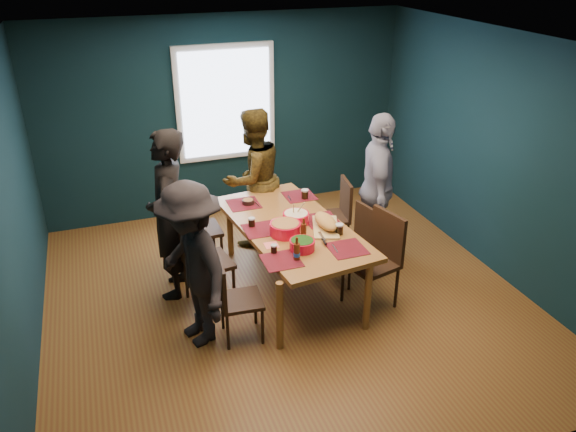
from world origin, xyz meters
The scene contains 26 objects.
room centered at (0.00, 0.27, 1.37)m, with size 5.01×5.01×2.71m.
dining_table centered at (0.13, 0.20, 0.71)m, with size 1.27×2.18×0.79m.
chair_left_far centered at (-0.80, 1.00, 0.57)m, with size 0.46×0.46×0.98m.
chair_left_mid centered at (-0.88, 0.21, 0.59)m, with size 0.52×0.52×1.01m.
chair_left_near centered at (-0.70, -0.45, 0.50)m, with size 0.42×0.42×0.86m.
chair_right_far centered at (0.96, 0.84, 0.53)m, with size 0.47×0.47×0.92m.
chair_right_mid centered at (0.93, 0.16, 0.51)m, with size 0.47×0.47×0.87m.
chair_right_near centered at (0.89, -0.36, 0.60)m, with size 0.57×0.57×1.03m.
person_far_left centered at (-1.10, 0.57, 0.93)m, with size 0.68×0.45×1.86m, color black.
person_back centered at (0.04, 1.38, 0.88)m, with size 0.85×0.66×1.75m, color black.
person_right centered at (1.33, 0.54, 0.90)m, with size 1.05×0.44×1.80m, color white.
person_near_left centered at (-1.04, -0.34, 0.82)m, with size 1.06×0.61×1.65m, color black.
bowl_salad centered at (0.00, 0.02, 0.86)m, with size 0.32×0.32×0.13m.
bowl_dumpling centered at (0.19, 0.23, 0.85)m, with size 0.29×0.29×0.27m.
bowl_herbs centered at (0.05, -0.34, 0.84)m, with size 0.25×0.25×0.11m.
cutting_board centered at (0.44, 0.01, 0.85)m, with size 0.42×0.67×0.14m.
small_bowl centered at (-0.16, 0.86, 0.82)m, with size 0.14×0.14×0.06m.
beer_bottle_a centered at (-0.07, -0.50, 0.87)m, with size 0.06×0.06×0.24m.
beer_bottle_b centered at (0.15, -0.11, 0.87)m, with size 0.06×0.06×0.22m.
cola_glass_a centered at (-0.23, -0.31, 0.84)m, with size 0.06×0.06×0.09m.
cola_glass_b centered at (0.52, -0.16, 0.85)m, with size 0.08×0.08×0.11m.
cola_glass_c centered at (0.50, 0.78, 0.85)m, with size 0.08×0.08×0.12m.
cola_glass_d centered at (-0.28, 0.30, 0.84)m, with size 0.07×0.07×0.10m.
napkin_a centered at (0.46, 0.30, 0.79)m, with size 0.15×0.15×0.00m, color #FF716B.
napkin_b centered at (-0.21, -0.16, 0.79)m, with size 0.14×0.14×0.00m, color #FF716B.
napkin_c centered at (0.51, -0.44, 0.79)m, with size 0.14×0.14×0.00m, color #FF716B.
Camera 1 is at (-1.67, -4.81, 3.52)m, focal length 35.00 mm.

